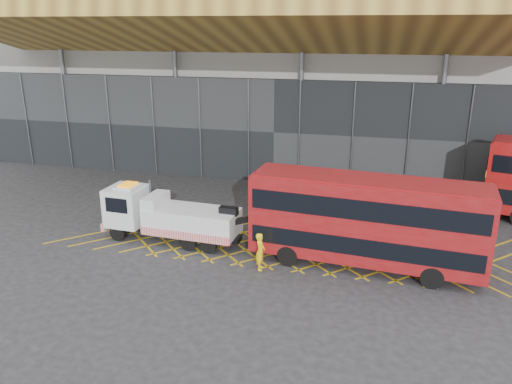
# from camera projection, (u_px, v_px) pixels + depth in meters

# --- Properties ---
(ground_plane) EXTENTS (120.00, 120.00, 0.00)m
(ground_plane) POSITION_uv_depth(u_px,v_px,m) (201.00, 234.00, 29.86)
(ground_plane) COLOR #242426
(road_markings) EXTENTS (27.96, 7.16, 0.01)m
(road_markings) POSITION_uv_depth(u_px,v_px,m) (294.00, 243.00, 28.58)
(road_markings) COLOR gold
(road_markings) RESTS_ON ground_plane
(construction_building) EXTENTS (55.00, 23.97, 18.00)m
(construction_building) POSITION_uv_depth(u_px,v_px,m) (290.00, 60.00, 43.51)
(construction_building) COLOR gray
(construction_building) RESTS_ON ground_plane
(recovery_truck) EXTENTS (9.38, 2.73, 3.26)m
(recovery_truck) POSITION_uv_depth(u_px,v_px,m) (167.00, 216.00, 28.55)
(recovery_truck) COLOR black
(recovery_truck) RESTS_ON ground_plane
(bus_towed) EXTENTS (11.88, 3.84, 4.75)m
(bus_towed) POSITION_uv_depth(u_px,v_px,m) (366.00, 219.00, 25.03)
(bus_towed) COLOR maroon
(bus_towed) RESTS_ON ground_plane
(worker) EXTENTS (0.57, 0.78, 1.97)m
(worker) POSITION_uv_depth(u_px,v_px,m) (260.00, 251.00, 25.25)
(worker) COLOR yellow
(worker) RESTS_ON ground_plane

